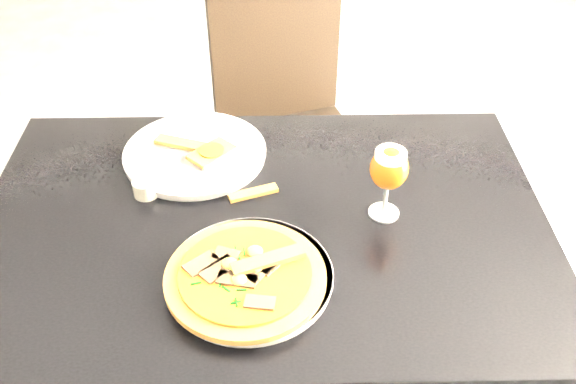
{
  "coord_description": "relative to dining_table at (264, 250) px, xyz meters",
  "views": [
    {
      "loc": [
        -0.05,
        -1.26,
        1.65
      ],
      "look_at": [
        0.01,
        -0.27,
        0.83
      ],
      "focal_mm": 40.0,
      "sensor_mm": 36.0,
      "label": 1
    }
  ],
  "objects": [
    {
      "name": "ground",
      "position": [
        0.04,
        0.26,
        -0.66
      ],
      "size": [
        6.0,
        6.0,
        0.0
      ],
      "primitive_type": "plane",
      "color": "#525255",
      "rests_on": "ground"
    },
    {
      "name": "plate_second",
      "position": [
        -0.15,
        0.23,
        0.1
      ],
      "size": [
        0.38,
        0.38,
        0.02
      ],
      "primitive_type": "cylinder",
      "rotation": [
        0.0,
        0.0,
        -0.14
      ],
      "color": "silver",
      "rests_on": "dining_table"
    },
    {
      "name": "loose_crust",
      "position": [
        -0.02,
        0.08,
        0.09
      ],
      "size": [
        0.11,
        0.06,
        0.01
      ],
      "primitive_type": "cube",
      "rotation": [
        0.0,
        0.0,
        0.3
      ],
      "color": "olive",
      "rests_on": "dining_table"
    },
    {
      "name": "plate_main",
      "position": [
        -0.03,
        -0.17,
        0.1
      ],
      "size": [
        0.37,
        0.37,
        0.02
      ],
      "primitive_type": "cylinder",
      "rotation": [
        0.0,
        0.0,
        0.19
      ],
      "color": "silver",
      "rests_on": "dining_table"
    },
    {
      "name": "sauce_cup",
      "position": [
        -0.25,
        0.1,
        0.11
      ],
      "size": [
        0.06,
        0.06,
        0.04
      ],
      "color": "silver",
      "rests_on": "dining_table"
    },
    {
      "name": "crust_scraps",
      "position": [
        -0.14,
        0.23,
        0.11
      ],
      "size": [
        0.2,
        0.14,
        0.01
      ],
      "rotation": [
        0.0,
        0.0,
        0.06
      ],
      "color": "olive",
      "rests_on": "plate_second"
    },
    {
      "name": "pizza",
      "position": [
        -0.04,
        -0.18,
        0.12
      ],
      "size": [
        0.3,
        0.3,
        0.03
      ],
      "rotation": [
        0.0,
        0.0,
        0.02
      ],
      "color": "olive",
      "rests_on": "plate_main"
    },
    {
      "name": "chair_far",
      "position": [
        0.1,
        0.67,
        -0.15
      ],
      "size": [
        0.53,
        0.53,
        0.93
      ],
      "rotation": [
        0.0,
        0.0,
        0.28
      ],
      "color": "black",
      "rests_on": "ground"
    },
    {
      "name": "beer_glass",
      "position": [
        0.26,
        0.0,
        0.21
      ],
      "size": [
        0.08,
        0.08,
        0.17
      ],
      "color": "#B8BEC2",
      "rests_on": "dining_table"
    },
    {
      "name": "dining_table",
      "position": [
        0.0,
        0.0,
        0.0
      ],
      "size": [
        1.23,
        0.84,
        0.75
      ],
      "rotation": [
        0.0,
        0.0,
        -0.04
      ],
      "color": "black",
      "rests_on": "ground"
    }
  ]
}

